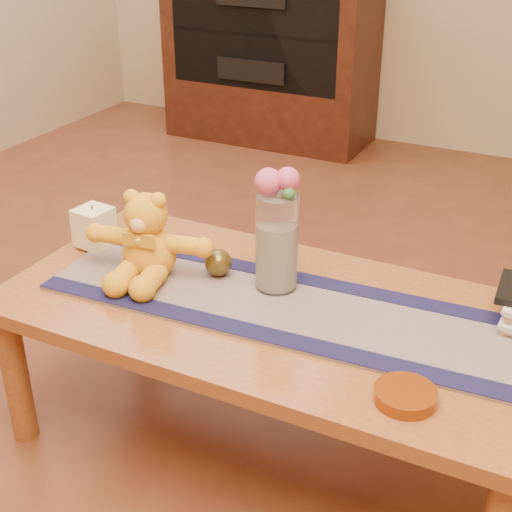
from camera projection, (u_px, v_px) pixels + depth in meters
The scene contains 28 objects.
floor at pixel (272, 441), 2.05m from camera, with size 5.50×5.50×0.00m, color #582A19.
coffee_table_top at pixel (273, 312), 1.85m from camera, with size 1.40×0.70×0.04m, color brown.
table_leg_fl at pixel (16, 376), 1.98m from camera, with size 0.07×0.07×0.41m, color brown.
table_leg_bl at pixel (139, 283), 2.44m from camera, with size 0.07×0.07×0.41m, color brown.
persian_runner at pixel (274, 304), 1.84m from camera, with size 1.20×0.35×0.01m, color #181F44.
runner_border_near at pixel (251, 331), 1.72m from camera, with size 1.20×0.06×0.00m, color #141339.
runner_border_far at pixel (295, 277), 1.95m from camera, with size 1.20×0.06×0.00m, color #141339.
teddy_bear at pixel (148, 236), 1.92m from camera, with size 0.34×0.28×0.23m, color orange, non-canonical shape.
pillar_candle at pixel (94, 227), 2.11m from camera, with size 0.09×0.09×0.11m, color #FFECBB.
candle_wick at pixel (92, 207), 2.08m from camera, with size 0.00×0.00×0.01m, color black.
glass_vase at pixel (277, 242), 1.85m from camera, with size 0.11×0.11×0.26m, color silver.
potpourri_fill at pixel (277, 255), 1.87m from camera, with size 0.09×0.09×0.18m, color beige.
rose_left at pixel (269, 182), 1.78m from camera, with size 0.07×0.07×0.07m, color #CB4771.
rose_right at pixel (288, 179), 1.76m from camera, with size 0.06×0.06×0.06m, color #CB4771.
blue_flower_back at pixel (287, 181), 1.80m from camera, with size 0.04×0.04×0.04m, color #464595.
blue_flower_side at pixel (270, 183), 1.81m from camera, with size 0.04×0.04×0.04m, color #464595.
leaf_sprig at pixel (289, 194), 1.75m from camera, with size 0.03×0.03×0.03m, color #33662D.
bronze_ball at pixel (218, 263), 1.95m from camera, with size 0.07×0.07×0.07m, color #53441B.
book_bottom at pixel (504, 312), 1.79m from camera, with size 0.17×0.22×0.02m, color beige.
book_lower at pixel (507, 306), 1.78m from camera, with size 0.16×0.22×0.02m, color beige.
book_upper at pixel (504, 297), 1.78m from camera, with size 0.17×0.22×0.02m, color beige.
book_top at pixel (509, 292), 1.76m from camera, with size 0.16×0.22×0.02m, color beige.
tv_remote at pixel (508, 287), 1.75m from camera, with size 0.04×0.16×0.02m, color black.
amber_dish at pixel (405, 396), 1.49m from camera, with size 0.13×0.13×0.03m, color #BF5914.
media_cabinet at pixel (271, 47), 4.24m from camera, with size 1.20×0.50×1.10m, color black.
cabinet_cavity at pixel (253, 34), 4.00m from camera, with size 1.02×0.03×0.61m, color black.
cabinet_shelf at pixel (259, 32), 4.07m from camera, with size 1.02×0.20×0.03m, color black.
stereo_lower at pixel (261, 66), 4.18m from camera, with size 0.42×0.28×0.12m, color black.
Camera 1 is at (0.67, -1.43, 1.41)m, focal length 50.72 mm.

